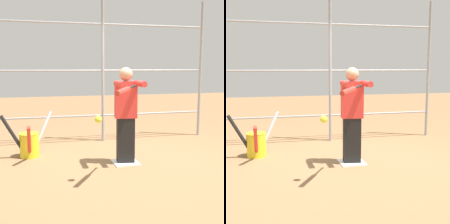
{
  "view_description": "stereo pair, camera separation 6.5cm",
  "coord_description": "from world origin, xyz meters",
  "views": [
    {
      "loc": [
        1.44,
        4.66,
        1.53
      ],
      "look_at": [
        0.3,
        0.3,
        0.88
      ],
      "focal_mm": 50.0,
      "sensor_mm": 36.0,
      "label": 1
    },
    {
      "loc": [
        1.38,
        4.68,
        1.53
      ],
      "look_at": [
        0.3,
        0.3,
        0.88
      ],
      "focal_mm": 50.0,
      "sensor_mm": 36.0,
      "label": 2
    }
  ],
  "objects": [
    {
      "name": "ground_plane",
      "position": [
        0.0,
        0.0,
        0.0
      ],
      "size": [
        24.0,
        24.0,
        0.0
      ],
      "primitive_type": "plane",
      "color": "olive"
    },
    {
      "name": "home_plate",
      "position": [
        0.0,
        0.0,
        0.01
      ],
      "size": [
        0.4,
        0.4,
        0.02
      ],
      "color": "white",
      "rests_on": "ground"
    },
    {
      "name": "fence_backstop",
      "position": [
        0.0,
        -1.6,
        1.47
      ],
      "size": [
        4.51,
        0.06,
        2.93
      ],
      "color": "#939399",
      "rests_on": "ground"
    },
    {
      "name": "batter",
      "position": [
        0.0,
        0.02,
        0.83
      ],
      "size": [
        0.39,
        0.55,
        1.53
      ],
      "color": "black",
      "rests_on": "ground"
    },
    {
      "name": "baseball_bat_swinging",
      "position": [
        0.27,
        0.83,
        1.24
      ],
      "size": [
        0.5,
        0.73,
        0.1
      ],
      "color": "black"
    },
    {
      "name": "softball_in_flight",
      "position": [
        0.6,
        0.75,
        0.86
      ],
      "size": [
        0.1,
        0.1,
        0.1
      ],
      "color": "yellow"
    },
    {
      "name": "bat_bucket",
      "position": [
        1.5,
        -0.74,
        0.24
      ],
      "size": [
        0.9,
        0.94,
        0.76
      ],
      "color": "yellow",
      "rests_on": "ground"
    }
  ]
}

